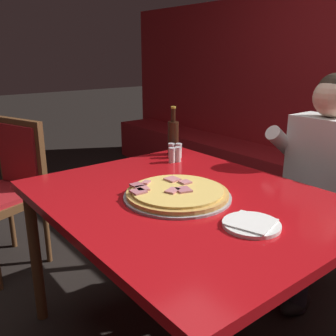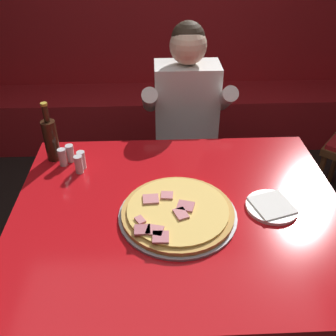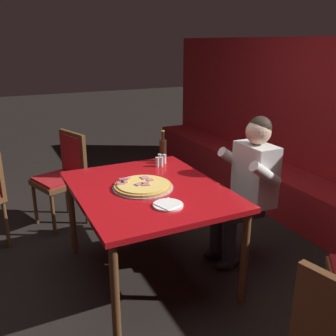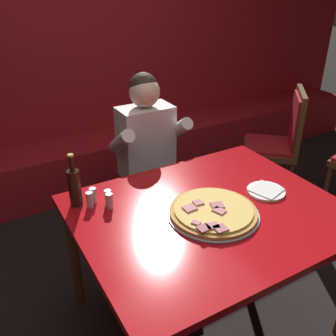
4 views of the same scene
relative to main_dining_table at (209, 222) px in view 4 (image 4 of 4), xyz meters
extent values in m
plane|color=black|center=(0.00, 0.00, -0.71)|extent=(24.00, 24.00, 0.00)
cube|color=#A3191E|center=(0.00, 2.18, 0.24)|extent=(6.80, 0.16, 1.90)
cube|color=#A3191E|center=(0.00, 1.86, -0.48)|extent=(6.46, 0.48, 0.46)
cylinder|color=brown|center=(-0.61, 0.49, -0.34)|extent=(0.06, 0.06, 0.74)
cylinder|color=brown|center=(0.61, 0.49, -0.34)|extent=(0.06, 0.06, 0.74)
cube|color=#B20F14|center=(0.00, 0.00, 0.05)|extent=(1.34, 1.09, 0.04)
cylinder|color=#9E9EA3|center=(-0.01, -0.04, 0.08)|extent=(0.47, 0.47, 0.01)
cylinder|color=#C69347|center=(-0.01, -0.04, 0.09)|extent=(0.44, 0.44, 0.02)
cylinder|color=#E5BC5B|center=(-0.01, -0.04, 0.11)|extent=(0.40, 0.40, 0.01)
cube|color=#A85B66|center=(-0.15, -0.15, 0.12)|extent=(0.06, 0.05, 0.01)
cube|color=#C6757A|center=(-0.11, 0.02, 0.12)|extent=(0.07, 0.06, 0.01)
cube|color=#B76670|center=(0.02, -0.03, 0.12)|extent=(0.08, 0.07, 0.01)
cube|color=#C6757A|center=(-0.15, -0.10, 0.12)|extent=(0.05, 0.05, 0.01)
cube|color=#C6757A|center=(0.00, -0.07, 0.12)|extent=(0.06, 0.07, 0.01)
cube|color=#C6757A|center=(-0.10, -0.16, 0.12)|extent=(0.07, 0.07, 0.01)
cube|color=#B76670|center=(-0.08, -0.19, 0.12)|extent=(0.06, 0.06, 0.01)
cube|color=#C6757A|center=(-0.05, 0.04, 0.12)|extent=(0.05, 0.05, 0.01)
cylinder|color=white|center=(0.37, -0.01, 0.08)|extent=(0.21, 0.21, 0.01)
cube|color=white|center=(0.37, -0.01, 0.09)|extent=(0.19, 0.19, 0.01)
cylinder|color=black|center=(-0.58, 0.39, 0.17)|extent=(0.07, 0.07, 0.20)
cylinder|color=black|center=(-0.58, 0.39, 0.31)|extent=(0.03, 0.03, 0.08)
cylinder|color=#B29933|center=(-0.58, 0.39, 0.36)|extent=(0.03, 0.03, 0.01)
cylinder|color=silver|center=(-0.49, 0.37, 0.11)|extent=(0.04, 0.04, 0.07)
cylinder|color=#28231E|center=(-0.49, 0.37, 0.09)|extent=(0.03, 0.03, 0.04)
cylinder|color=silver|center=(-0.49, 0.37, 0.15)|extent=(0.04, 0.04, 0.01)
cylinder|color=silver|center=(-0.43, 0.31, 0.11)|extent=(0.04, 0.04, 0.07)
cylinder|color=#516B33|center=(-0.43, 0.31, 0.09)|extent=(0.03, 0.03, 0.04)
cylinder|color=silver|center=(-0.43, 0.31, 0.15)|extent=(0.04, 0.04, 0.01)
cylinder|color=silver|center=(-0.52, 0.34, 0.11)|extent=(0.04, 0.04, 0.07)
cylinder|color=#B23323|center=(-0.52, 0.34, 0.09)|extent=(0.03, 0.03, 0.04)
cylinder|color=silver|center=(-0.52, 0.34, 0.15)|extent=(0.04, 0.04, 0.01)
cylinder|color=silver|center=(-0.44, 0.27, 0.11)|extent=(0.04, 0.04, 0.07)
cylinder|color=silver|center=(-0.44, 0.27, 0.09)|extent=(0.03, 0.03, 0.04)
cylinder|color=silver|center=(-0.44, 0.27, 0.15)|extent=(0.04, 0.04, 0.01)
ellipsoid|color=black|center=(0.01, 0.64, -0.66)|extent=(0.11, 0.24, 0.09)
ellipsoid|color=black|center=(0.21, 0.64, -0.66)|extent=(0.11, 0.24, 0.09)
cylinder|color=#282833|center=(0.01, 0.64, -0.48)|extent=(0.11, 0.11, 0.43)
cylinder|color=#282833|center=(0.21, 0.64, -0.48)|extent=(0.11, 0.11, 0.43)
cube|color=#282833|center=(0.11, 0.74, -0.20)|extent=(0.34, 0.40, 0.12)
cube|color=silver|center=(0.11, 0.94, 0.07)|extent=(0.38, 0.22, 0.52)
cylinder|color=silver|center=(-0.11, 0.86, 0.15)|extent=(0.09, 0.30, 0.25)
cylinder|color=silver|center=(0.33, 0.86, 0.15)|extent=(0.09, 0.30, 0.25)
sphere|color=beige|center=(0.11, 0.94, 0.44)|extent=(0.21, 0.21, 0.21)
sphere|color=#2D2319|center=(0.11, 0.96, 0.47)|extent=(0.19, 0.19, 0.19)
cylinder|color=brown|center=(1.27, 1.16, -0.48)|extent=(0.04, 0.04, 0.44)
cylinder|color=brown|center=(1.02, 0.87, -0.48)|extent=(0.04, 0.04, 0.44)
cylinder|color=brown|center=(1.56, 0.91, -0.48)|extent=(0.04, 0.04, 0.44)
cylinder|color=brown|center=(1.31, 0.62, -0.48)|extent=(0.04, 0.04, 0.44)
cube|color=brown|center=(1.29, 0.89, -0.24)|extent=(0.62, 0.62, 0.05)
cube|color=#A3191E|center=(1.29, 0.89, -0.20)|extent=(0.57, 0.57, 0.03)
cube|color=brown|center=(1.44, 0.76, 0.04)|extent=(0.32, 0.36, 0.52)
cube|color=#A3191E|center=(1.42, 0.77, 0.04)|extent=(0.26, 0.29, 0.43)
cylinder|color=brown|center=(1.50, 0.39, -0.47)|extent=(0.04, 0.04, 0.47)
camera|label=1|loc=(1.15, -1.00, 0.68)|focal=40.00mm
camera|label=2|loc=(-0.10, -1.13, 1.07)|focal=40.00mm
camera|label=3|loc=(2.48, -1.03, 1.14)|focal=40.00mm
camera|label=4|loc=(-0.98, -1.28, 1.16)|focal=40.00mm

